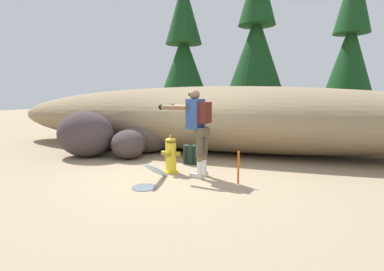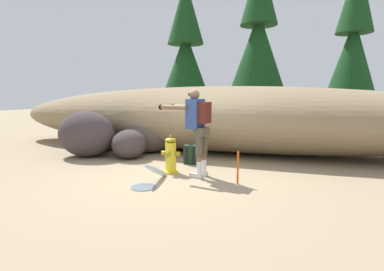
{
  "view_description": "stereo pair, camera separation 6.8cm",
  "coord_description": "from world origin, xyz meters",
  "px_view_note": "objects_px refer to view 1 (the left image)",
  "views": [
    {
      "loc": [
        2.35,
        -5.27,
        1.58
      ],
      "look_at": [
        0.16,
        0.55,
        0.75
      ],
      "focal_mm": 28.24,
      "sensor_mm": 36.0,
      "label": 1
    },
    {
      "loc": [
        2.41,
        -5.25,
        1.58
      ],
      "look_at": [
        0.16,
        0.55,
        0.75
      ],
      "focal_mm": 28.24,
      "sensor_mm": 36.0,
      "label": 2
    }
  ],
  "objects_px": {
    "boulder_small": "(102,140)",
    "utility_worker": "(197,122)",
    "survey_stake": "(238,168)",
    "fire_hydrant": "(171,156)",
    "boulder_outlier": "(128,144)",
    "spare_backpack": "(191,155)",
    "boulder_mid": "(149,135)",
    "boulder_large": "(86,134)"
  },
  "relations": [
    {
      "from": "boulder_mid",
      "to": "fire_hydrant",
      "type": "bearing_deg",
      "value": -50.64
    },
    {
      "from": "boulder_small",
      "to": "fire_hydrant",
      "type": "bearing_deg",
      "value": -28.75
    },
    {
      "from": "spare_backpack",
      "to": "boulder_mid",
      "type": "xyz_separation_m",
      "value": [
        -1.6,
        0.94,
        0.27
      ]
    },
    {
      "from": "boulder_large",
      "to": "boulder_small",
      "type": "bearing_deg",
      "value": 100.94
    },
    {
      "from": "spare_backpack",
      "to": "boulder_small",
      "type": "bearing_deg",
      "value": 69.29
    },
    {
      "from": "spare_backpack",
      "to": "survey_stake",
      "type": "bearing_deg",
      "value": -139.25
    },
    {
      "from": "fire_hydrant",
      "to": "utility_worker",
      "type": "distance_m",
      "value": 0.93
    },
    {
      "from": "boulder_small",
      "to": "utility_worker",
      "type": "bearing_deg",
      "value": -25.51
    },
    {
      "from": "fire_hydrant",
      "to": "survey_stake",
      "type": "height_order",
      "value": "fire_hydrant"
    },
    {
      "from": "spare_backpack",
      "to": "boulder_mid",
      "type": "height_order",
      "value": "boulder_mid"
    },
    {
      "from": "boulder_outlier",
      "to": "boulder_small",
      "type": "bearing_deg",
      "value": 152.36
    },
    {
      "from": "fire_hydrant",
      "to": "boulder_large",
      "type": "distance_m",
      "value": 2.83
    },
    {
      "from": "boulder_large",
      "to": "survey_stake",
      "type": "height_order",
      "value": "boulder_large"
    },
    {
      "from": "boulder_mid",
      "to": "survey_stake",
      "type": "distance_m",
      "value": 3.68
    },
    {
      "from": "spare_backpack",
      "to": "boulder_large",
      "type": "distance_m",
      "value": 2.85
    },
    {
      "from": "spare_backpack",
      "to": "boulder_large",
      "type": "xyz_separation_m",
      "value": [
        -2.82,
        -0.19,
        0.37
      ]
    },
    {
      "from": "fire_hydrant",
      "to": "boulder_mid",
      "type": "height_order",
      "value": "boulder_mid"
    },
    {
      "from": "boulder_mid",
      "to": "boulder_small",
      "type": "relative_size",
      "value": 1.48
    },
    {
      "from": "utility_worker",
      "to": "boulder_outlier",
      "type": "bearing_deg",
      "value": -16.63
    },
    {
      "from": "fire_hydrant",
      "to": "boulder_outlier",
      "type": "distance_m",
      "value": 1.81
    },
    {
      "from": "utility_worker",
      "to": "boulder_outlier",
      "type": "xyz_separation_m",
      "value": [
        -2.16,
        0.97,
        -0.71
      ]
    },
    {
      "from": "boulder_large",
      "to": "boulder_outlier",
      "type": "relative_size",
      "value": 1.65
    },
    {
      "from": "fire_hydrant",
      "to": "boulder_outlier",
      "type": "bearing_deg",
      "value": 150.33
    },
    {
      "from": "boulder_large",
      "to": "boulder_mid",
      "type": "distance_m",
      "value": 1.66
    },
    {
      "from": "utility_worker",
      "to": "boulder_mid",
      "type": "bearing_deg",
      "value": -34.84
    },
    {
      "from": "spare_backpack",
      "to": "boulder_outlier",
      "type": "relative_size",
      "value": 0.53
    },
    {
      "from": "spare_backpack",
      "to": "boulder_small",
      "type": "height_order",
      "value": "boulder_small"
    },
    {
      "from": "boulder_large",
      "to": "survey_stake",
      "type": "bearing_deg",
      "value": -13.74
    },
    {
      "from": "utility_worker",
      "to": "boulder_small",
      "type": "relative_size",
      "value": 1.77
    },
    {
      "from": "boulder_large",
      "to": "boulder_small",
      "type": "xyz_separation_m",
      "value": [
        -0.17,
        0.88,
        -0.28
      ]
    },
    {
      "from": "fire_hydrant",
      "to": "boulder_large",
      "type": "relative_size",
      "value": 0.53
    },
    {
      "from": "survey_stake",
      "to": "fire_hydrant",
      "type": "bearing_deg",
      "value": 167.83
    },
    {
      "from": "boulder_small",
      "to": "survey_stake",
      "type": "xyz_separation_m",
      "value": [
        4.36,
        -1.91,
        -0.01
      ]
    },
    {
      "from": "fire_hydrant",
      "to": "boulder_mid",
      "type": "relative_size",
      "value": 0.55
    },
    {
      "from": "utility_worker",
      "to": "spare_backpack",
      "type": "distance_m",
      "value": 1.39
    },
    {
      "from": "boulder_large",
      "to": "boulder_small",
      "type": "height_order",
      "value": "boulder_large"
    },
    {
      "from": "boulder_small",
      "to": "boulder_outlier",
      "type": "height_order",
      "value": "boulder_outlier"
    },
    {
      "from": "utility_worker",
      "to": "spare_backpack",
      "type": "height_order",
      "value": "utility_worker"
    },
    {
      "from": "boulder_mid",
      "to": "boulder_outlier",
      "type": "distance_m",
      "value": 0.95
    },
    {
      "from": "fire_hydrant",
      "to": "utility_worker",
      "type": "height_order",
      "value": "utility_worker"
    },
    {
      "from": "fire_hydrant",
      "to": "spare_backpack",
      "type": "height_order",
      "value": "fire_hydrant"
    },
    {
      "from": "spare_backpack",
      "to": "survey_stake",
      "type": "height_order",
      "value": "survey_stake"
    }
  ]
}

